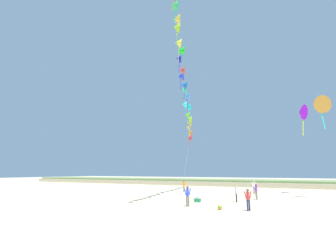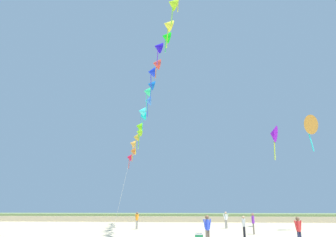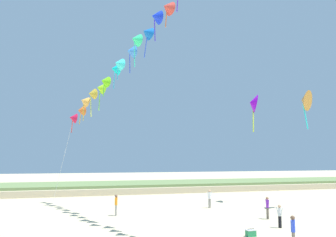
{
  "view_description": "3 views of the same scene",
  "coord_description": "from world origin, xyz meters",
  "px_view_note": "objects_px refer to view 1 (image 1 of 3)",
  "views": [
    {
      "loc": [
        14.1,
        -16.05,
        2.95
      ],
      "look_at": [
        -0.84,
        10.9,
        9.21
      ],
      "focal_mm": 28.0,
      "sensor_mm": 36.0,
      "label": 1
    },
    {
      "loc": [
        3.72,
        -13.61,
        2.12
      ],
      "look_at": [
        1.33,
        10.0,
        9.26
      ],
      "focal_mm": 32.0,
      "sensor_mm": 36.0,
      "label": 2
    },
    {
      "loc": [
        -7.99,
        -11.03,
        4.67
      ],
      "look_at": [
        -0.63,
        12.27,
        7.52
      ],
      "focal_mm": 38.0,
      "sensor_mm": 36.0,
      "label": 3
    }
  ],
  "objects_px": {
    "large_kite_low_lead": "(302,112)",
    "person_far_right": "(236,193)",
    "person_near_right": "(188,194)",
    "person_near_left": "(254,186)",
    "beach_cooler": "(198,200)",
    "person_far_left": "(256,190)",
    "beach_ball": "(220,207)",
    "person_mid_center": "(184,185)",
    "person_far_center": "(248,198)",
    "large_kite_mid_trail": "(321,104)"
  },
  "relations": [
    {
      "from": "person_far_left",
      "to": "person_near_left",
      "type": "bearing_deg",
      "value": 102.93
    },
    {
      "from": "person_mid_center",
      "to": "person_far_right",
      "type": "bearing_deg",
      "value": -41.35
    },
    {
      "from": "large_kite_low_lead",
      "to": "large_kite_mid_trail",
      "type": "relative_size",
      "value": 1.12
    },
    {
      "from": "beach_ball",
      "to": "person_near_right",
      "type": "bearing_deg",
      "value": 169.78
    },
    {
      "from": "large_kite_low_lead",
      "to": "person_far_left",
      "type": "bearing_deg",
      "value": -116.4
    },
    {
      "from": "person_near_right",
      "to": "beach_cooler",
      "type": "height_order",
      "value": "person_near_right"
    },
    {
      "from": "person_near_left",
      "to": "person_far_left",
      "type": "relative_size",
      "value": 1.01
    },
    {
      "from": "person_near_left",
      "to": "person_mid_center",
      "type": "relative_size",
      "value": 1.01
    },
    {
      "from": "person_far_left",
      "to": "beach_cooler",
      "type": "bearing_deg",
      "value": -131.38
    },
    {
      "from": "person_far_left",
      "to": "large_kite_mid_trail",
      "type": "distance_m",
      "value": 12.44
    },
    {
      "from": "beach_cooler",
      "to": "person_mid_center",
      "type": "bearing_deg",
      "value": 121.83
    },
    {
      "from": "person_far_left",
      "to": "person_far_right",
      "type": "relative_size",
      "value": 1.1
    },
    {
      "from": "person_far_center",
      "to": "large_kite_low_lead",
      "type": "distance_m",
      "value": 21.62
    },
    {
      "from": "person_far_right",
      "to": "large_kite_low_lead",
      "type": "xyz_separation_m",
      "value": [
        6.17,
        13.31,
        10.15
      ]
    },
    {
      "from": "person_near_right",
      "to": "person_far_right",
      "type": "height_order",
      "value": "person_near_right"
    },
    {
      "from": "person_far_left",
      "to": "beach_ball",
      "type": "height_order",
      "value": "person_far_left"
    },
    {
      "from": "person_far_center",
      "to": "large_kite_low_lead",
      "type": "bearing_deg",
      "value": 78.43
    },
    {
      "from": "person_near_right",
      "to": "large_kite_low_lead",
      "type": "height_order",
      "value": "large_kite_low_lead"
    },
    {
      "from": "person_far_left",
      "to": "beach_ball",
      "type": "distance_m",
      "value": 9.36
    },
    {
      "from": "person_near_left",
      "to": "large_kite_low_lead",
      "type": "bearing_deg",
      "value": 20.52
    },
    {
      "from": "person_far_right",
      "to": "large_kite_mid_trail",
      "type": "bearing_deg",
      "value": 40.95
    },
    {
      "from": "person_mid_center",
      "to": "large_kite_mid_trail",
      "type": "relative_size",
      "value": 0.44
    },
    {
      "from": "person_near_right",
      "to": "beach_cooler",
      "type": "xyz_separation_m",
      "value": [
        -0.53,
        3.44,
        -0.79
      ]
    },
    {
      "from": "large_kite_low_lead",
      "to": "person_far_right",
      "type": "bearing_deg",
      "value": -114.87
    },
    {
      "from": "person_near_left",
      "to": "person_far_right",
      "type": "distance_m",
      "value": 10.85
    },
    {
      "from": "person_near_left",
      "to": "beach_ball",
      "type": "bearing_deg",
      "value": -87.85
    },
    {
      "from": "large_kite_low_lead",
      "to": "beach_ball",
      "type": "xyz_separation_m",
      "value": [
        -5.97,
        -19.14,
        -10.88
      ]
    },
    {
      "from": "person_near_left",
      "to": "person_mid_center",
      "type": "xyz_separation_m",
      "value": [
        -9.53,
        -2.07,
        -0.01
      ]
    },
    {
      "from": "person_near_right",
      "to": "person_far_left",
      "type": "relative_size",
      "value": 1.0
    },
    {
      "from": "person_far_right",
      "to": "person_mid_center",
      "type": "bearing_deg",
      "value": 138.65
    },
    {
      "from": "large_kite_low_lead",
      "to": "large_kite_mid_trail",
      "type": "xyz_separation_m",
      "value": [
        2.17,
        -6.07,
        -0.55
      ]
    },
    {
      "from": "person_far_left",
      "to": "beach_cooler",
      "type": "xyz_separation_m",
      "value": [
        -4.65,
        -5.27,
        -0.79
      ]
    },
    {
      "from": "large_kite_mid_trail",
      "to": "person_far_right",
      "type": "bearing_deg",
      "value": -139.05
    },
    {
      "from": "beach_ball",
      "to": "person_far_center",
      "type": "bearing_deg",
      "value": 10.74
    },
    {
      "from": "person_mid_center",
      "to": "person_far_left",
      "type": "xyz_separation_m",
      "value": [
        11.23,
        -5.33,
        -0.0
      ]
    },
    {
      "from": "person_near_left",
      "to": "person_far_center",
      "type": "xyz_separation_m",
      "value": [
        2.77,
        -16.26,
        -0.06
      ]
    },
    {
      "from": "person_near_left",
      "to": "beach_cooler",
      "type": "relative_size",
      "value": 3.06
    },
    {
      "from": "beach_cooler",
      "to": "beach_ball",
      "type": "bearing_deg",
      "value": -48.16
    },
    {
      "from": "person_far_right",
      "to": "beach_cooler",
      "type": "height_order",
      "value": "person_far_right"
    },
    {
      "from": "person_near_right",
      "to": "beach_cooler",
      "type": "distance_m",
      "value": 3.57
    },
    {
      "from": "person_near_right",
      "to": "large_kite_low_lead",
      "type": "bearing_deg",
      "value": 64.11
    },
    {
      "from": "person_near_right",
      "to": "person_far_center",
      "type": "bearing_deg",
      "value": -1.58
    },
    {
      "from": "person_near_right",
      "to": "person_mid_center",
      "type": "bearing_deg",
      "value": 116.85
    },
    {
      "from": "person_mid_center",
      "to": "person_far_center",
      "type": "relative_size",
      "value": 1.05
    },
    {
      "from": "person_near_left",
      "to": "person_far_left",
      "type": "bearing_deg",
      "value": -77.07
    },
    {
      "from": "person_near_left",
      "to": "person_far_left",
      "type": "xyz_separation_m",
      "value": [
        1.7,
        -7.4,
        -0.01
      ]
    },
    {
      "from": "person_far_right",
      "to": "large_kite_mid_trail",
      "type": "distance_m",
      "value": 14.63
    },
    {
      "from": "person_mid_center",
      "to": "person_far_left",
      "type": "relative_size",
      "value": 1.0
    },
    {
      "from": "person_near_left",
      "to": "person_mid_center",
      "type": "distance_m",
      "value": 9.75
    },
    {
      "from": "person_mid_center",
      "to": "person_far_right",
      "type": "distance_m",
      "value": 13.27
    }
  ]
}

